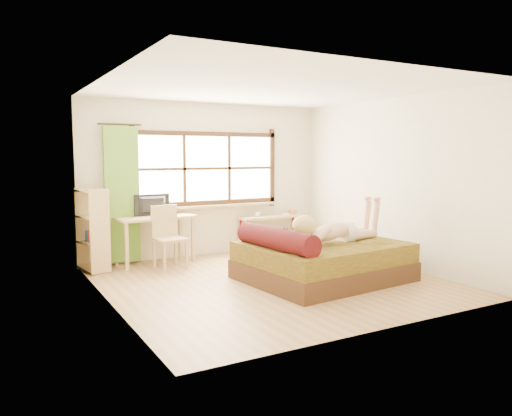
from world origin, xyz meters
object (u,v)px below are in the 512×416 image
woman (334,220)px  bookshelf (92,230)px  desk (155,222)px  chair (168,233)px  pipe_shelf (272,225)px  bed (320,260)px  kitten (277,237)px

woman → bookshelf: bookshelf is taller
desk → chair: chair is taller
woman → bookshelf: 3.68m
desk → bookshelf: 1.01m
desk → pipe_shelf: 2.34m
bed → bookshelf: bearing=136.4°
woman → pipe_shelf: size_ratio=1.17×
kitten → chair: (-0.97, 1.76, -0.12)m
kitten → bookshelf: (-2.07, 2.05, -0.02)m
bed → pipe_shelf: size_ratio=1.78×
bed → desk: size_ratio=1.75×
kitten → bookshelf: bookshelf is taller
kitten → bed: bearing=-14.3°
chair → bookshelf: bookshelf is taller
woman → bookshelf: (-2.94, 2.20, -0.22)m
woman → kitten: size_ratio=4.67×
bed → kitten: bed is taller
bed → woman: woman is taller
bookshelf → chair: bearing=-28.5°
pipe_shelf → bookshelf: bearing=-178.1°
desk → woman: bearing=-56.0°
bed → kitten: size_ratio=7.13×
pipe_shelf → bookshelf: bookshelf is taller
desk → bookshelf: size_ratio=1.04×
desk → pipe_shelf: bearing=-3.4°
bed → bookshelf: (-2.74, 2.16, 0.36)m
woman → kitten: 0.90m
kitten → chair: chair is taller
kitten → desk: bearing=111.3°
kitten → chair: bearing=113.6°
bed → chair: 2.50m
bed → woman: (0.20, -0.04, 0.57)m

